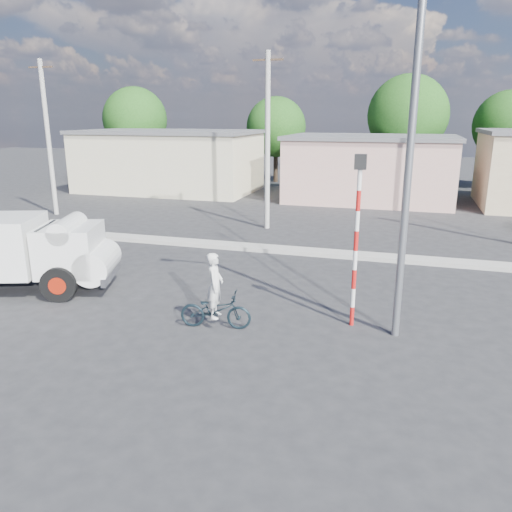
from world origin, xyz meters
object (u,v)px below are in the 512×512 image
(bicycle, at_px, (216,310))
(cyclist, at_px, (215,297))
(truck, at_px, (19,250))
(traffic_pole, at_px, (357,227))
(streetlight, at_px, (404,128))

(bicycle, height_order, cyclist, cyclist)
(truck, relative_size, cyclist, 3.55)
(truck, height_order, bicycle, truck)
(traffic_pole, bearing_deg, truck, -178.54)
(truck, xyz_separation_m, cyclist, (6.73, -0.91, -0.45))
(cyclist, bearing_deg, traffic_pole, -79.71)
(traffic_pole, height_order, streetlight, streetlight)
(truck, bearing_deg, traffic_pole, -17.61)
(traffic_pole, xyz_separation_m, streetlight, (0.94, -0.30, 2.37))
(truck, relative_size, traffic_pole, 1.37)
(cyclist, relative_size, streetlight, 0.19)
(streetlight, bearing_deg, bicycle, -168.45)
(cyclist, height_order, traffic_pole, traffic_pole)
(truck, distance_m, traffic_pole, 10.13)
(bicycle, height_order, streetlight, streetlight)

